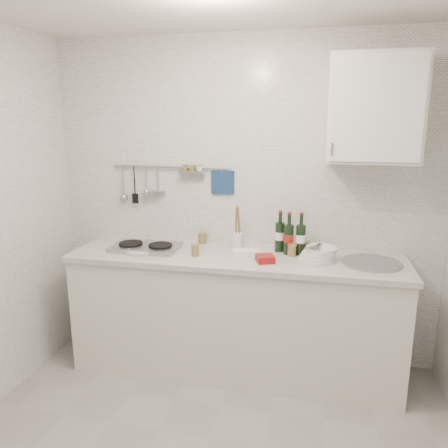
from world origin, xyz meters
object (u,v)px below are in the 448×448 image
plate_stack_sink (318,254)px  utensil_crock (237,238)px  wine_bottles (290,233)px  wall_cabinet (374,109)px  plate_stack_hob (143,249)px

plate_stack_sink → utensil_crock: 0.63m
utensil_crock → wine_bottles: bearing=-5.4°
wall_cabinet → plate_stack_sink: 1.04m
plate_stack_hob → plate_stack_sink: plate_stack_sink is taller
plate_stack_hob → plate_stack_sink: (1.29, 0.04, 0.03)m
plate_stack_hob → utensil_crock: (0.68, 0.21, 0.06)m
plate_stack_sink → wall_cabinet: bearing=22.5°
plate_stack_hob → plate_stack_sink: bearing=1.6°
plate_stack_sink → utensil_crock: bearing=163.9°
plate_stack_hob → wall_cabinet: bearing=5.8°
wine_bottles → utensil_crock: 0.41m
plate_stack_hob → wine_bottles: wine_bottles is taller
wall_cabinet → utensil_crock: size_ratio=2.09×
wall_cabinet → utensil_crock: bearing=177.1°
wall_cabinet → plate_stack_sink: size_ratio=2.58×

